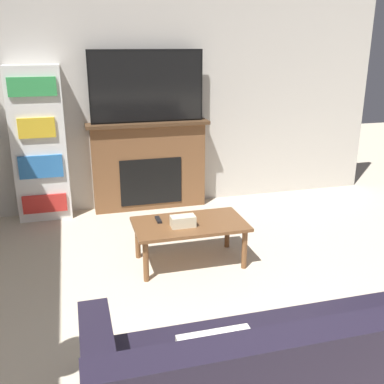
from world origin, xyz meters
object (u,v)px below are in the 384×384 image
(fireplace, at_px, (149,165))
(couch, at_px, (303,382))
(tv, at_px, (147,87))
(coffee_table, at_px, (190,228))
(bookshelf, at_px, (39,145))

(fireplace, bearing_deg, couch, -87.24)
(tv, height_order, couch, tv)
(couch, relative_size, coffee_table, 2.17)
(couch, height_order, bookshelf, bookshelf)
(coffee_table, bearing_deg, bookshelf, 130.46)
(tv, xyz_separation_m, coffee_table, (0.09, -1.58, -1.14))
(coffee_table, bearing_deg, couch, -87.61)
(couch, bearing_deg, bookshelf, 111.80)
(fireplace, height_order, bookshelf, bookshelf)
(couch, xyz_separation_m, coffee_table, (-0.08, 1.99, 0.07))
(tv, bearing_deg, couch, -87.23)
(fireplace, distance_m, bookshelf, 1.30)
(tv, distance_m, coffee_table, 1.95)
(tv, bearing_deg, bookshelf, -179.83)
(fireplace, distance_m, couch, 3.60)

